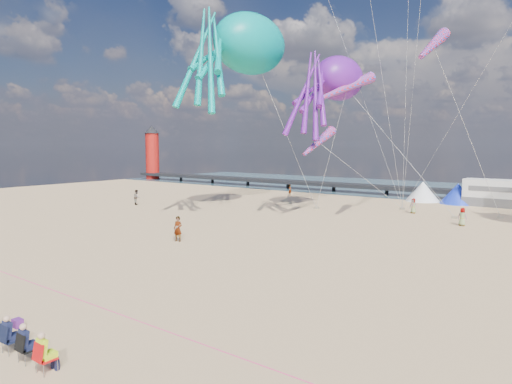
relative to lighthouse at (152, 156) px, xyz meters
name	(u,v)px	position (x,y,z in m)	size (l,w,h in m)	color
ground	(209,286)	(56.00, -44.00, -4.50)	(120.00, 120.00, 0.00)	#D6AE7B
water	(469,192)	(56.00, 11.00, -4.48)	(120.00, 120.00, 0.00)	#345564
pier	(267,181)	(28.00, 0.00, -3.50)	(60.00, 3.00, 0.50)	black
lighthouse	(152,156)	(0.00, 0.00, 0.00)	(2.60, 2.60, 9.00)	#A5140F
motorhome_0	(496,193)	(62.00, -4.00, -3.00)	(6.60, 2.50, 3.00)	silver
tent_white	(423,191)	(54.00, -4.00, -3.30)	(4.00, 4.00, 2.40)	white
tent_blue	(458,193)	(58.00, -4.00, -3.30)	(4.00, 4.00, 2.40)	#1933CC
spectator_row	(11,334)	(55.69, -53.23, -3.85)	(6.10, 0.90, 1.30)	black
cooler_purple	(18,323)	(53.69, -52.10, -4.34)	(0.40, 0.30, 0.32)	#581E71
cooler_navy	(41,355)	(56.95, -52.92, -4.35)	(0.38, 0.28, 0.30)	#121F3B
rope_line	(124,316)	(56.00, -49.00, -4.48)	(0.03, 0.03, 34.00)	#F2338C
standing_person	(178,229)	(47.28, -37.83, -3.60)	(0.66, 0.43, 1.80)	tan
beachgoer_0	(413,206)	(56.28, -14.42, -3.75)	(0.55, 0.36, 1.50)	#7F6659
beachgoer_1	(137,197)	(28.95, -26.91, -3.65)	(0.84, 0.54, 1.71)	#7F6659
beachgoer_5	(290,190)	(37.96, -8.66, -3.74)	(1.40, 0.45, 1.51)	#7F6659
beachgoer_6	(462,217)	(61.90, -19.06, -3.73)	(0.56, 0.37, 1.54)	#7F6659
sandbag_a	(316,208)	(47.03, -17.60, -4.39)	(0.50, 0.35, 0.22)	gray
sandbag_b	(455,217)	(60.44, -15.38, -4.39)	(0.50, 0.35, 0.22)	gray
sandbag_d	(501,218)	(63.87, -13.00, -4.39)	(0.50, 0.35, 0.22)	gray
sandbag_e	(402,209)	(54.60, -12.72, -4.39)	(0.50, 0.35, 0.22)	gray
kite_octopus_teal	(250,44)	(43.32, -24.33, 11.95)	(4.63, 10.79, 12.34)	#009089
kite_octopus_purple	(339,78)	(50.01, -18.80, 8.76)	(4.00, 9.33, 10.66)	#5F168C
windsock_left	(347,87)	(51.50, -19.96, 7.69)	(1.10, 7.06, 7.06)	red
windsock_mid	(433,45)	(60.16, -23.29, 9.92)	(1.00, 6.36, 6.36)	red
windsock_right	(318,142)	(50.52, -23.56, 2.57)	(0.90, 4.65, 4.65)	red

